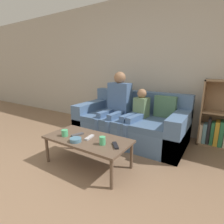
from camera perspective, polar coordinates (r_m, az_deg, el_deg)
name	(u,v)px	position (r m, az deg, el deg)	size (l,w,h in m)	color
ground_plane	(26,204)	(2.07, -26.14, -25.34)	(22.00, 22.00, 0.00)	#84664C
wall_back	(142,66)	(3.69, 9.63, 14.62)	(12.00, 0.06, 2.60)	#B7B2A8
couch	(131,124)	(3.19, 6.27, -3.83)	(1.91, 0.99, 0.83)	#4C6B93
bookshelf	(223,123)	(3.35, 32.46, -3.05)	(0.69, 0.28, 1.09)	#8E7051
coffee_table	(87,141)	(2.32, -8.02, -9.24)	(1.13, 0.56, 0.39)	brown
person_adult	(117,101)	(3.13, 1.67, 3.67)	(0.42, 0.68, 1.20)	#476693
person_child	(136,114)	(2.92, 7.74, -0.63)	(0.31, 0.69, 0.92)	#476693
cup_near	(65,133)	(2.42, -15.17, -6.61)	(0.09, 0.09, 0.09)	#4CB77A
cup_far	(102,141)	(2.09, -3.13, -9.31)	(0.07, 0.07, 0.10)	#4CB77A
tv_remote_0	(89,137)	(2.30, -7.37, -8.22)	(0.07, 0.18, 0.02)	#B7B7BC
tv_remote_1	(77,135)	(2.41, -11.22, -7.25)	(0.09, 0.18, 0.02)	#47474C
tv_remote_2	(115,145)	(2.06, 1.13, -10.84)	(0.15, 0.16, 0.02)	black
snack_bowl	(76,140)	(2.22, -11.79, -8.90)	(0.14, 0.14, 0.05)	teal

